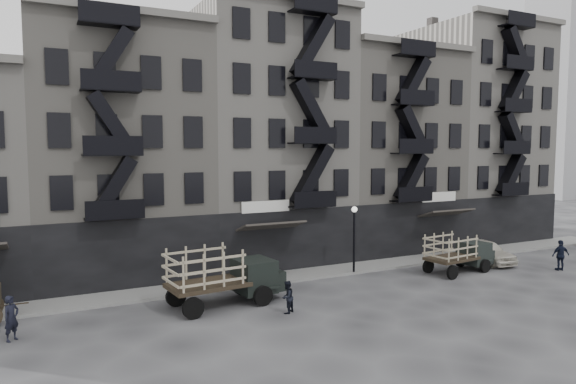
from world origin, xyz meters
name	(u,v)px	position (x,y,z in m)	size (l,w,h in m)	color
ground	(335,290)	(0.00, 0.00, 0.00)	(140.00, 140.00, 0.00)	#38383A
sidewalk	(303,274)	(0.00, 3.75, 0.07)	(55.00, 2.50, 0.15)	slate
building_midwest	(117,154)	(-10.00, 9.83, 7.50)	(10.00, 11.35, 16.20)	gray
building_center	(263,139)	(0.00, 9.82, 8.50)	(10.00, 11.35, 18.20)	#A19C94
building_mideast	(377,153)	(10.00, 9.83, 7.50)	(10.00, 11.35, 16.20)	gray
building_east	(470,135)	(20.00, 9.82, 9.00)	(10.00, 11.35, 19.20)	#A19C94
lamp_post	(354,230)	(3.00, 2.60, 2.78)	(0.36, 0.36, 4.28)	black
stake_truck_west	(223,272)	(-6.44, 0.20, 1.71)	(6.15, 2.99, 2.99)	black
stake_truck_east	(459,250)	(9.25, 0.02, 1.43)	(5.16, 2.53, 2.51)	black
car_east	(486,251)	(13.00, 1.28, 0.79)	(1.86, 4.63, 1.58)	beige
pedestrian_west	(11,318)	(-15.82, -0.41, 0.95)	(0.69, 0.45, 1.89)	black
pedestrian_mid	(287,297)	(-4.12, -2.31, 0.78)	(0.76, 0.59, 1.57)	black
policeman	(561,255)	(15.53, -2.53, 0.99)	(1.16, 0.48, 1.98)	black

